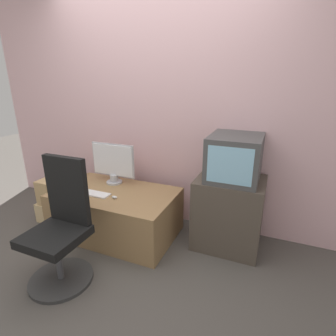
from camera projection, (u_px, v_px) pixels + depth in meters
name	position (u px, v px, depth m)	size (l,w,h in m)	color
ground_plane	(91.00, 289.00, 2.06)	(12.00, 12.00, 0.00)	#4C4742
wall_back	(159.00, 105.00, 2.79)	(4.40, 0.05, 2.60)	beige
desk	(116.00, 212.00, 2.74)	(1.23, 0.75, 0.47)	#937047
side_stand	(228.00, 212.00, 2.52)	(0.62, 0.51, 0.69)	#4C4238
main_monitor	(113.00, 163.00, 2.82)	(0.51, 0.17, 0.44)	#B2B2B7
keyboard	(92.00, 193.00, 2.61)	(0.37, 0.12, 0.01)	white
mouse	(114.00, 197.00, 2.51)	(0.06, 0.03, 0.03)	silver
crt_tv	(235.00, 157.00, 2.35)	(0.45, 0.53, 0.40)	#474747
office_chair	(61.00, 232.00, 2.06)	(0.50, 0.50, 1.01)	#333333
cardboard_box_lower	(51.00, 212.00, 3.01)	(0.29, 0.18, 0.22)	#D1B27F
cardboard_box_upper	(47.00, 192.00, 2.92)	(0.19, 0.17, 0.28)	tan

